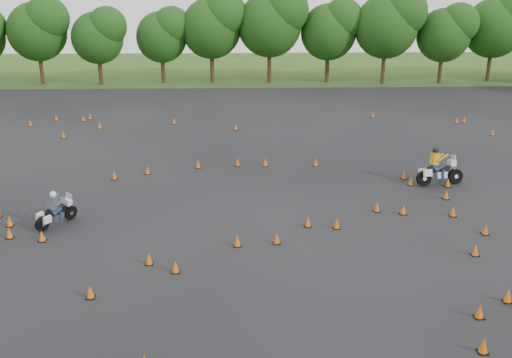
% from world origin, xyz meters
% --- Properties ---
extents(ground, '(140.00, 140.00, 0.00)m').
position_xyz_m(ground, '(0.00, 0.00, 0.00)').
color(ground, '#2D5119').
rests_on(ground, ground).
extents(asphalt_pad, '(62.00, 62.00, 0.00)m').
position_xyz_m(asphalt_pad, '(0.00, 6.00, 0.01)').
color(asphalt_pad, black).
rests_on(asphalt_pad, ground).
extents(treeline, '(86.90, 32.51, 11.19)m').
position_xyz_m(treeline, '(2.54, 35.11, 4.72)').
color(treeline, '#1A4012').
rests_on(treeline, ground).
extents(traffic_cones, '(36.51, 32.75, 0.45)m').
position_xyz_m(traffic_cones, '(0.09, 5.88, 0.23)').
color(traffic_cones, '#DC5609').
rests_on(traffic_cones, asphalt_pad).
extents(rider_grey, '(1.74, 2.17, 1.67)m').
position_xyz_m(rider_grey, '(-8.84, 1.56, 0.84)').
color(rider_grey, '#414449').
rests_on(rider_grey, ground).
extents(rider_yellow, '(2.67, 1.21, 1.99)m').
position_xyz_m(rider_yellow, '(9.77, 6.21, 1.00)').
color(rider_yellow, '#C78511').
rests_on(rider_yellow, ground).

